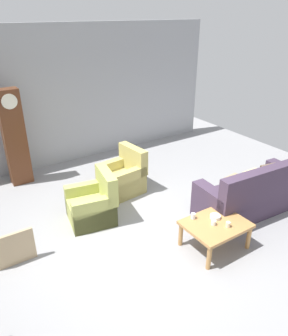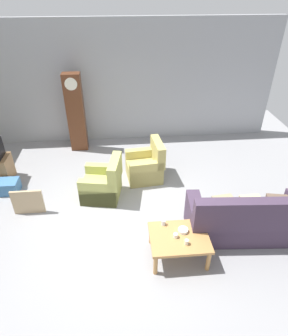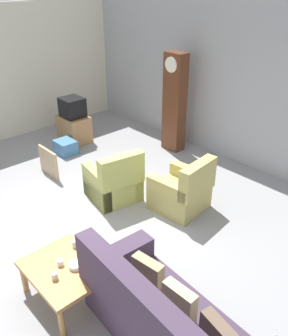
{
  "view_description": "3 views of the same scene",
  "coord_description": "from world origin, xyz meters",
  "px_view_note": "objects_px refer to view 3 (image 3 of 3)",
  "views": [
    {
      "loc": [
        -2.4,
        -3.77,
        3.44
      ],
      "look_at": [
        0.36,
        0.45,
        0.98
      ],
      "focal_mm": 34.85,
      "sensor_mm": 36.0,
      "label": 1
    },
    {
      "loc": [
        -0.06,
        -4.19,
        3.99
      ],
      "look_at": [
        0.37,
        0.52,
        0.88
      ],
      "focal_mm": 31.34,
      "sensor_mm": 36.0,
      "label": 2
    },
    {
      "loc": [
        3.7,
        -2.3,
        3.42
      ],
      "look_at": [
        0.22,
        0.89,
        0.85
      ],
      "focal_mm": 38.76,
      "sensor_mm": 36.0,
      "label": 3
    }
  ],
  "objects_px": {
    "storage_box_blue": "(66,147)",
    "cup_cream_tall": "(55,276)",
    "armchair_olive_near": "(114,183)",
    "coffee_table_wood": "(65,272)",
    "cup_white_porcelain": "(60,262)",
    "tv_stand_cabinet": "(74,129)",
    "framed_picture_leaning": "(49,162)",
    "tv_crt": "(72,107)",
    "armchair_olive_far": "(182,192)",
    "grandfather_clock": "(175,103)",
    "bowl_white_stacked": "(76,265)",
    "cup_blue_rimmed": "(75,243)",
    "couch_floral": "(169,327)"
  },
  "relations": [
    {
      "from": "couch_floral",
      "to": "armchair_olive_near",
      "type": "height_order",
      "value": "couch_floral"
    },
    {
      "from": "armchair_olive_far",
      "to": "storage_box_blue",
      "type": "xyz_separation_m",
      "value": [
        -3.04,
        -0.29,
        -0.16
      ]
    },
    {
      "from": "grandfather_clock",
      "to": "cup_blue_rimmed",
      "type": "xyz_separation_m",
      "value": [
        1.77,
        -3.63,
        -0.53
      ]
    },
    {
      "from": "storage_box_blue",
      "to": "cup_blue_rimmed",
      "type": "relative_size",
      "value": 4.65
    },
    {
      "from": "storage_box_blue",
      "to": "grandfather_clock",
      "type": "bearing_deg",
      "value": 53.52
    },
    {
      "from": "armchair_olive_near",
      "to": "coffee_table_wood",
      "type": "xyz_separation_m",
      "value": [
        1.28,
        -1.74,
        0.08
      ]
    },
    {
      "from": "armchair_olive_near",
      "to": "framed_picture_leaning",
      "type": "xyz_separation_m",
      "value": [
        -1.47,
        -0.4,
        -0.04
      ]
    },
    {
      "from": "grandfather_clock",
      "to": "framed_picture_leaning",
      "type": "distance_m",
      "value": 2.8
    },
    {
      "from": "tv_stand_cabinet",
      "to": "tv_crt",
      "type": "distance_m",
      "value": 0.51
    },
    {
      "from": "armchair_olive_far",
      "to": "framed_picture_leaning",
      "type": "distance_m",
      "value": 2.64
    },
    {
      "from": "coffee_table_wood",
      "to": "cup_blue_rimmed",
      "type": "bearing_deg",
      "value": 127.16
    },
    {
      "from": "framed_picture_leaning",
      "to": "coffee_table_wood",
      "type": "bearing_deg",
      "value": -25.86
    },
    {
      "from": "coffee_table_wood",
      "to": "tv_crt",
      "type": "distance_m",
      "value": 4.56
    },
    {
      "from": "couch_floral",
      "to": "tv_crt",
      "type": "xyz_separation_m",
      "value": [
        -5.06,
        2.19,
        0.45
      ]
    },
    {
      "from": "armchair_olive_near",
      "to": "coffee_table_wood",
      "type": "distance_m",
      "value": 2.16
    },
    {
      "from": "coffee_table_wood",
      "to": "cup_white_porcelain",
      "type": "relative_size",
      "value": 12.77
    },
    {
      "from": "storage_box_blue",
      "to": "cup_blue_rimmed",
      "type": "xyz_separation_m",
      "value": [
        3.14,
        -1.78,
        0.36
      ]
    },
    {
      "from": "armchair_olive_near",
      "to": "framed_picture_leaning",
      "type": "distance_m",
      "value": 1.52
    },
    {
      "from": "storage_box_blue",
      "to": "cup_cream_tall",
      "type": "bearing_deg",
      "value": -33.0
    },
    {
      "from": "armchair_olive_near",
      "to": "cup_cream_tall",
      "type": "xyz_separation_m",
      "value": [
        1.36,
        -1.9,
        0.19
      ]
    },
    {
      "from": "framed_picture_leaning",
      "to": "cup_cream_tall",
      "type": "relative_size",
      "value": 7.13
    },
    {
      "from": "cup_cream_tall",
      "to": "bowl_white_stacked",
      "type": "height_order",
      "value": "cup_cream_tall"
    },
    {
      "from": "armchair_olive_near",
      "to": "storage_box_blue",
      "type": "xyz_separation_m",
      "value": [
        -2.08,
        0.33,
        -0.16
      ]
    },
    {
      "from": "storage_box_blue",
      "to": "cup_blue_rimmed",
      "type": "height_order",
      "value": "cup_blue_rimmed"
    },
    {
      "from": "coffee_table_wood",
      "to": "tv_crt",
      "type": "bearing_deg",
      "value": 145.73
    },
    {
      "from": "coffee_table_wood",
      "to": "tv_stand_cabinet",
      "type": "bearing_deg",
      "value": 145.73
    },
    {
      "from": "bowl_white_stacked",
      "to": "cup_cream_tall",
      "type": "bearing_deg",
      "value": -90.17
    },
    {
      "from": "armchair_olive_near",
      "to": "coffee_table_wood",
      "type": "relative_size",
      "value": 0.96
    },
    {
      "from": "armchair_olive_far",
      "to": "coffee_table_wood",
      "type": "relative_size",
      "value": 0.96
    },
    {
      "from": "tv_stand_cabinet",
      "to": "bowl_white_stacked",
      "type": "height_order",
      "value": "tv_stand_cabinet"
    },
    {
      "from": "tv_stand_cabinet",
      "to": "grandfather_clock",
      "type": "bearing_deg",
      "value": 37.68
    },
    {
      "from": "coffee_table_wood",
      "to": "bowl_white_stacked",
      "type": "relative_size",
      "value": 5.76
    },
    {
      "from": "tv_crt",
      "to": "cup_blue_rimmed",
      "type": "distance_m",
      "value": 4.21
    },
    {
      "from": "tv_crt",
      "to": "cup_white_porcelain",
      "type": "relative_size",
      "value": 6.38
    },
    {
      "from": "tv_crt",
      "to": "cup_white_porcelain",
      "type": "distance_m",
      "value": 4.51
    },
    {
      "from": "armchair_olive_far",
      "to": "storage_box_blue",
      "type": "height_order",
      "value": "armchair_olive_far"
    },
    {
      "from": "couch_floral",
      "to": "cup_blue_rimmed",
      "type": "relative_size",
      "value": 23.09
    },
    {
      "from": "cup_cream_tall",
      "to": "bowl_white_stacked",
      "type": "relative_size",
      "value": 0.5
    },
    {
      "from": "tv_crt",
      "to": "cup_white_porcelain",
      "type": "xyz_separation_m",
      "value": [
        3.69,
        -2.57,
        -0.32
      ]
    },
    {
      "from": "cup_cream_tall",
      "to": "grandfather_clock",
      "type": "bearing_deg",
      "value": 116.87
    },
    {
      "from": "storage_box_blue",
      "to": "cup_cream_tall",
      "type": "xyz_separation_m",
      "value": [
        3.44,
        -2.23,
        0.35
      ]
    },
    {
      "from": "armchair_olive_near",
      "to": "framed_picture_leaning",
      "type": "bearing_deg",
      "value": -164.6
    },
    {
      "from": "cup_blue_rimmed",
      "to": "bowl_white_stacked",
      "type": "height_order",
      "value": "cup_blue_rimmed"
    },
    {
      "from": "grandfather_clock",
      "to": "bowl_white_stacked",
      "type": "xyz_separation_m",
      "value": [
        2.07,
        -3.82,
        -0.55
      ]
    },
    {
      "from": "coffee_table_wood",
      "to": "cup_white_porcelain",
      "type": "height_order",
      "value": "cup_white_porcelain"
    },
    {
      "from": "tv_stand_cabinet",
      "to": "cup_white_porcelain",
      "type": "distance_m",
      "value": 4.5
    },
    {
      "from": "couch_floral",
      "to": "coffee_table_wood",
      "type": "distance_m",
      "value": 1.36
    },
    {
      "from": "tv_stand_cabinet",
      "to": "framed_picture_leaning",
      "type": "bearing_deg",
      "value": -50.65
    },
    {
      "from": "tv_stand_cabinet",
      "to": "framed_picture_leaning",
      "type": "height_order",
      "value": "tv_stand_cabinet"
    },
    {
      "from": "grandfather_clock",
      "to": "bowl_white_stacked",
      "type": "height_order",
      "value": "grandfather_clock"
    }
  ]
}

